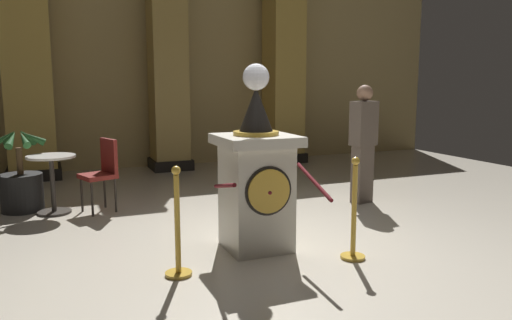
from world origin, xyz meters
name	(u,v)px	position (x,y,z in m)	size (l,w,h in m)	color
ground_plane	(274,240)	(0.00, 0.00, 0.00)	(12.87, 12.87, 0.00)	beige
back_wall	(162,71)	(0.00, 5.47, 1.92)	(12.87, 0.16, 3.83)	tan
pedestal_clock	(256,178)	(-0.28, -0.16, 0.73)	(0.76, 0.76, 1.88)	beige
stanchion_near	(178,238)	(-1.19, -0.57, 0.34)	(0.24, 0.24, 0.99)	gold
stanchion_far	(354,224)	(0.48, -0.80, 0.35)	(0.24, 0.24, 1.00)	gold
velvet_rope	(270,183)	(-0.36, -0.68, 0.79)	(0.99, 0.96, 0.22)	#591419
column_left	(28,74)	(-2.46, 4.90, 1.83)	(0.94, 0.94, 3.68)	black
column_right	(284,76)	(2.46, 4.90, 1.83)	(0.84, 0.84, 3.68)	black
column_centre_rear	(168,75)	(0.00, 4.90, 1.83)	(0.80, 0.80, 3.68)	black
potted_palm_left	(21,186)	(-2.56, 2.44, 0.34)	(0.68, 0.62, 1.13)	black
bystander_guest	(363,141)	(1.88, 1.10, 0.88)	(0.40, 0.29, 1.66)	brown
cafe_table	(52,176)	(-2.18, 2.14, 0.49)	(0.61, 0.61, 0.76)	#332D28
cafe_chair_red	(103,168)	(-1.56, 2.02, 0.57)	(0.51, 0.51, 0.96)	black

